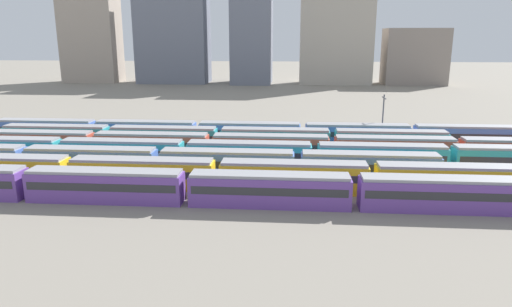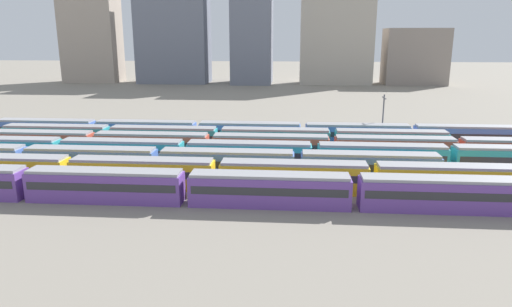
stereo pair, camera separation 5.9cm
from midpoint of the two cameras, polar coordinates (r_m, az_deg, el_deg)
ground_plane at (r=75.40m, az=-22.98°, el=-1.06°), size 600.00×600.00×0.00m
train_track_0 at (r=51.55m, az=1.70°, el=-4.47°), size 93.60×3.06×3.75m
train_track_1 at (r=57.18m, az=-4.83°, el=-2.61°), size 74.70×3.06×3.75m
train_track_2 at (r=64.03m, az=-11.97°, el=-1.03°), size 74.70×3.06×3.75m
train_track_3 at (r=66.74m, az=-0.82°, el=-0.10°), size 93.60×3.06×3.75m
train_track_4 at (r=71.58m, az=1.84°, el=0.89°), size 93.60×3.06×3.75m
train_track_5 at (r=77.54m, az=-4.59°, el=1.89°), size 74.70×3.06×3.75m
train_track_6 at (r=81.69m, az=5.86°, el=2.50°), size 112.50×3.06×3.75m
catenary_pole_1 at (r=85.92m, az=15.50°, el=4.59°), size 0.24×3.20×8.53m
distant_building_0 at (r=207.58m, az=-19.86°, el=14.80°), size 22.25×13.55×46.74m
distant_building_1 at (r=196.16m, az=-10.20°, el=14.26°), size 28.22×16.43×38.37m
distant_building_2 at (r=190.72m, az=-0.45°, el=15.31°), size 15.79×20.96×43.91m
distant_building_3 at (r=190.80m, az=10.02°, el=15.79°), size 28.29×13.75×48.46m
distant_building_4 at (r=196.07m, az=19.09°, el=11.28°), size 23.74×14.42×21.77m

